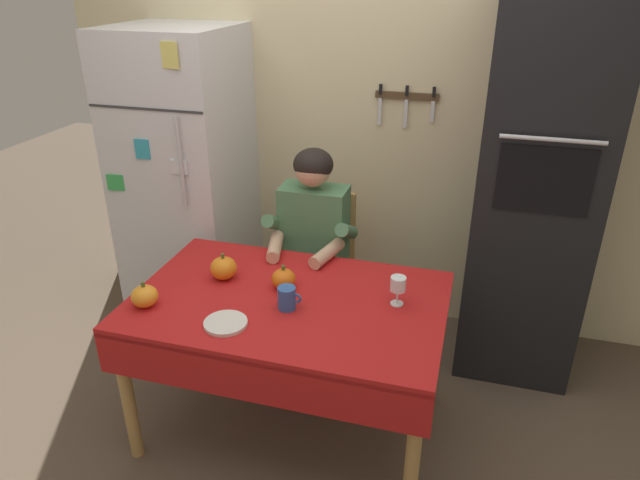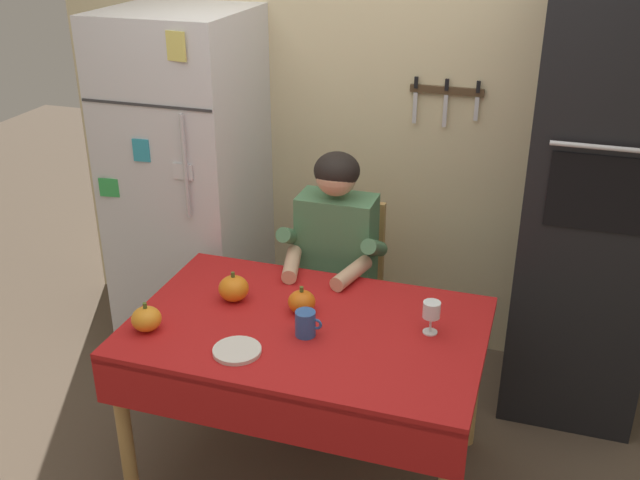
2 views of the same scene
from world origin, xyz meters
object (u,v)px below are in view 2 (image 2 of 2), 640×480
wine_glass (431,311)px  pumpkin_small (146,319)px  refrigerator (189,186)px  pumpkin_medium (234,288)px  wall_oven (595,201)px  coffee_mug (306,323)px  serving_tray (237,351)px  dining_table (305,345)px  pumpkin_large (302,302)px  seated_person (332,260)px  chair_behind_person (343,284)px

wine_glass → pumpkin_small: size_ratio=1.14×
refrigerator → pumpkin_medium: (0.59, -0.77, -0.11)m
wall_oven → pumpkin_small: size_ratio=17.58×
coffee_mug → serving_tray: 0.29m
refrigerator → wall_oven: size_ratio=0.86×
coffee_mug → pumpkin_small: pumpkin_small is taller
wine_glass → dining_table: bearing=-166.9°
pumpkin_large → seated_person: bearing=92.5°
chair_behind_person → seated_person: size_ratio=0.75×
dining_table → chair_behind_person: size_ratio=1.51×
pumpkin_small → serving_tray: (0.40, -0.04, -0.04)m
pumpkin_large → coffee_mug: bearing=-65.7°
seated_person → pumpkin_small: (-0.51, -0.81, 0.05)m
wine_glass → serving_tray: bearing=-151.5°
refrigerator → chair_behind_person: refrigerator is taller
coffee_mug → pumpkin_medium: size_ratio=0.82×
wine_glass → pumpkin_large: size_ratio=1.16×
dining_table → wine_glass: size_ratio=10.31×
refrigerator → pumpkin_small: 1.16m
refrigerator → pumpkin_small: (0.37, -1.09, -0.11)m
pumpkin_small → refrigerator: bearing=108.6°
chair_behind_person → seated_person: 0.29m
dining_table → chair_behind_person: 0.81m
coffee_mug → pumpkin_large: (-0.07, 0.16, -0.00)m
seated_person → pumpkin_large: seated_person is taller
pumpkin_medium → refrigerator: bearing=127.7°
seated_person → wine_glass: 0.74m
pumpkin_small → serving_tray: bearing=-5.6°
pumpkin_small → wall_oven: bearing=34.7°
seated_person → coffee_mug: (0.09, -0.66, 0.05)m
refrigerator → dining_table: size_ratio=1.29×
wine_glass → pumpkin_large: bearing=-179.5°
pumpkin_medium → serving_tray: size_ratio=0.71×
seated_person → coffee_mug: size_ratio=11.57×
chair_behind_person → coffee_mug: size_ratio=8.64×
seated_person → wine_glass: bearing=-41.9°
chair_behind_person → pumpkin_large: 0.74m
chair_behind_person → serving_tray: bearing=-96.1°
wall_oven → wine_glass: 1.02m
chair_behind_person → coffee_mug: bearing=-83.6°
seated_person → serving_tray: seated_person is taller
chair_behind_person → serving_tray: (-0.11, -1.04, 0.24)m
wall_oven → pumpkin_medium: wall_oven is taller
chair_behind_person → pumpkin_small: (-0.51, -1.00, 0.28)m
refrigerator → wall_oven: 2.01m
pumpkin_small → seated_person: bearing=57.8°
refrigerator → pumpkin_large: size_ratio=15.42×
pumpkin_large → serving_tray: pumpkin_large is taller
pumpkin_small → pumpkin_large: bearing=30.6°
pumpkin_large → pumpkin_small: pumpkin_small is taller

